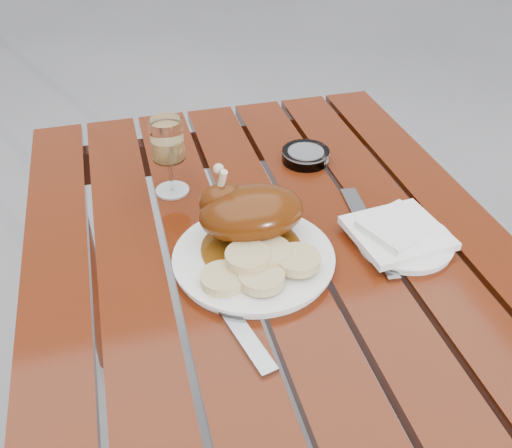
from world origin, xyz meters
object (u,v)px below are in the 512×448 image
(wine_glass, at_px, (169,157))
(table, at_px, (279,414))
(side_plate, at_px, (405,241))
(ashtray, at_px, (306,156))
(dinner_plate, at_px, (254,259))

(wine_glass, bearing_deg, table, -63.37)
(side_plate, bearing_deg, table, -176.76)
(table, xyz_separation_m, ashtray, (0.14, 0.31, 0.39))
(wine_glass, distance_m, side_plate, 0.44)
(dinner_plate, distance_m, side_plate, 0.25)
(side_plate, xyz_separation_m, ashtray, (-0.07, 0.30, 0.01))
(wine_glass, relative_size, ashtray, 1.53)
(table, distance_m, wine_glass, 0.54)
(table, height_order, wine_glass, wine_glass)
(dinner_plate, xyz_separation_m, ashtray, (0.18, 0.28, 0.00))
(dinner_plate, height_order, side_plate, dinner_plate)
(side_plate, bearing_deg, wine_glass, 143.30)
(table, distance_m, dinner_plate, 0.39)
(dinner_plate, distance_m, ashtray, 0.33)
(table, bearing_deg, wine_glass, 116.63)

